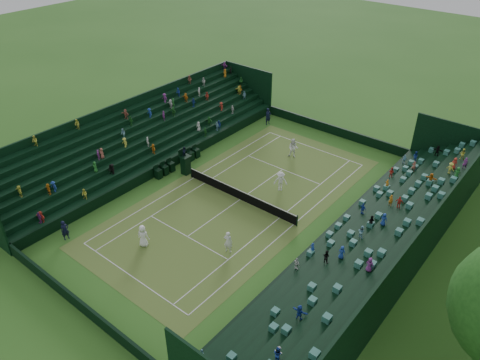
{
  "coord_description": "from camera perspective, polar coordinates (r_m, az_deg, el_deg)",
  "views": [
    {
      "loc": [
        20.71,
        -25.45,
        22.98
      ],
      "look_at": [
        0.0,
        0.0,
        2.0
      ],
      "focal_mm": 35.0,
      "sensor_mm": 36.0,
      "label": 1
    }
  ],
  "objects": [
    {
      "name": "south_grandstand",
      "position": [
        47.12,
        -12.07,
        4.78
      ],
      "size": [
        6.6,
        32.0,
        4.9
      ],
      "color": "black",
      "rests_on": "ground"
    },
    {
      "name": "player_near_west",
      "position": [
        35.46,
        -11.74,
        -6.69
      ],
      "size": [
        1.06,
        0.89,
        1.84
      ],
      "primitive_type": "imported",
      "rotation": [
        0.0,
        0.0,
        3.54
      ],
      "color": "white",
      "rests_on": "ground"
    },
    {
      "name": "north_grandstand",
      "position": [
        34.23,
        16.84,
        -7.87
      ],
      "size": [
        6.6,
        32.0,
        4.9
      ],
      "color": "black",
      "rests_on": "ground"
    },
    {
      "name": "player_near_east",
      "position": [
        34.24,
        -1.46,
        -7.55
      ],
      "size": [
        0.77,
        0.62,
        1.82
      ],
      "primitive_type": "imported",
      "rotation": [
        0.0,
        0.0,
        3.46
      ],
      "color": "white",
      "rests_on": "ground"
    },
    {
      "name": "player_far_east",
      "position": [
        40.93,
        4.97,
        -0.15
      ],
      "size": [
        1.37,
        1.22,
        1.84
      ],
      "primitive_type": "imported",
      "rotation": [
        0.0,
        0.0,
        0.57
      ],
      "color": "white",
      "rests_on": "ground"
    },
    {
      "name": "line_judge_south",
      "position": [
        37.77,
        -20.56,
        -5.76
      ],
      "size": [
        0.47,
        0.65,
        1.66
      ],
      "primitive_type": "imported",
      "rotation": [
        0.0,
        0.0,
        1.43
      ],
      "color": "black",
      "rests_on": "ground"
    },
    {
      "name": "courtside_chairs",
      "position": [
        44.76,
        -7.58,
        2.11
      ],
      "size": [
        0.58,
        5.55,
        1.27
      ],
      "color": "black",
      "rests_on": "ground"
    },
    {
      "name": "court_surface",
      "position": [
        40.05,
        -0.0,
        -2.41
      ],
      "size": [
        12.97,
        26.77,
        0.01
      ],
      "primitive_type": "cube",
      "color": "#417E2A",
      "rests_on": "ground"
    },
    {
      "name": "perimeter_wall_south",
      "position": [
        32.02,
        -18.85,
        -14.29
      ],
      "size": [
        17.17,
        0.2,
        1.0
      ],
      "primitive_type": "cube",
      "color": "black",
      "rests_on": "ground"
    },
    {
      "name": "umpire_chair",
      "position": [
        43.29,
        -6.69,
        2.15
      ],
      "size": [
        0.89,
        0.89,
        2.8
      ],
      "color": "black",
      "rests_on": "ground"
    },
    {
      "name": "tennis_net",
      "position": [
        39.75,
        -0.0,
        -1.79
      ],
      "size": [
        11.67,
        0.1,
        1.06
      ],
      "color": "black",
      "rests_on": "ground"
    },
    {
      "name": "perimeter_wall_north",
      "position": [
        51.4,
        11.31,
        6.0
      ],
      "size": [
        17.17,
        0.2,
        1.0
      ],
      "primitive_type": "cube",
      "color": "black",
      "rests_on": "ground"
    },
    {
      "name": "player_far_west",
      "position": [
        46.11,
        6.5,
        3.87
      ],
      "size": [
        1.15,
        1.03,
        1.95
      ],
      "primitive_type": "imported",
      "rotation": [
        0.0,
        0.0,
        0.37
      ],
      "color": "white",
      "rests_on": "ground"
    },
    {
      "name": "perimeter_wall_east",
      "position": [
        36.08,
        10.58,
        -6.6
      ],
      "size": [
        0.2,
        31.77,
        1.0
      ],
      "primitive_type": "cube",
      "color": "black",
      "rests_on": "ground"
    },
    {
      "name": "perimeter_wall_west",
      "position": [
        44.77,
        -8.46,
        2.07
      ],
      "size": [
        0.2,
        31.77,
        1.0
      ],
      "primitive_type": "cube",
      "color": "black",
      "rests_on": "ground"
    },
    {
      "name": "line_judge_north",
      "position": [
        52.51,
        3.45,
        7.75
      ],
      "size": [
        0.65,
        0.81,
        1.93
      ],
      "primitive_type": "imported",
      "rotation": [
        0.0,
        0.0,
        1.27
      ],
      "color": "black",
      "rests_on": "ground"
    },
    {
      "name": "ground",
      "position": [
        40.05,
        -0.0,
        -2.41
      ],
      "size": [
        160.0,
        160.0,
        0.0
      ],
      "primitive_type": "plane",
      "color": "#316821",
      "rests_on": "ground"
    }
  ]
}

